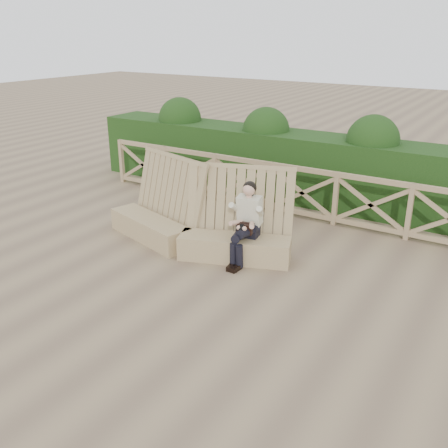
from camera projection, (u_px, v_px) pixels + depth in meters
The scene contains 5 objects.
ground at pixel (208, 285), 7.72m from camera, with size 60.00×60.00×0.00m, color brown.
bench at pixel (193, 227), 8.95m from camera, with size 3.77×1.35×1.55m.
woman at pixel (247, 220), 8.33m from camera, with size 0.44×0.88×1.37m.
guardrail at pixel (302, 193), 10.28m from camera, with size 10.10×0.09×1.10m.
hedge at pixel (324, 170), 11.15m from camera, with size 12.00×1.20×1.50m, color black.
Camera 1 is at (3.85, -5.66, 3.71)m, focal length 40.00 mm.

